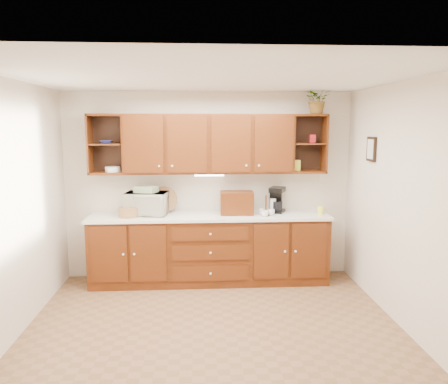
{
  "coord_description": "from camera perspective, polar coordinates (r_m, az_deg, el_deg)",
  "views": [
    {
      "loc": [
        -0.16,
        -4.35,
        2.13
      ],
      "look_at": [
        0.18,
        1.15,
        1.3
      ],
      "focal_mm": 35.0,
      "sensor_mm": 36.0,
      "label": 1
    }
  ],
  "objects": [
    {
      "name": "potted_plant",
      "position": [
        6.11,
        12.14,
        11.71
      ],
      "size": [
        0.35,
        0.31,
        0.38
      ],
      "primitive_type": "imported",
      "rotation": [
        0.0,
        0.0,
        0.03
      ],
      "color": "#999999",
      "rests_on": "upper_cabinets"
    },
    {
      "name": "wicker_basket",
      "position": [
        5.9,
        -12.37,
        -2.6
      ],
      "size": [
        0.27,
        0.27,
        0.13
      ],
      "primitive_type": "cylinder",
      "rotation": [
        0.0,
        0.0,
        0.06
      ],
      "color": "#9D6B41",
      "rests_on": "countertop"
    },
    {
      "name": "pantry_box_yellow",
      "position": [
        6.12,
        9.52,
        3.45
      ],
      "size": [
        0.08,
        0.07,
        0.14
      ],
      "primitive_type": "cube",
      "rotation": [
        0.0,
        0.0,
        0.05
      ],
      "color": "yellow",
      "rests_on": "upper_cabinets"
    },
    {
      "name": "back_wall",
      "position": [
        6.16,
        -2.0,
        0.87
      ],
      "size": [
        4.0,
        0.0,
        4.0
      ],
      "primitive_type": "plane",
      "rotation": [
        1.57,
        0.0,
        0.0
      ],
      "color": "beige",
      "rests_on": "floor"
    },
    {
      "name": "framed_picture",
      "position": [
        5.68,
        18.7,
        5.33
      ],
      "size": [
        0.03,
        0.24,
        0.3
      ],
      "primitive_type": "cube",
      "color": "black",
      "rests_on": "right_wall"
    },
    {
      "name": "bowl_stack",
      "position": [
        6.06,
        -15.12,
        6.33
      ],
      "size": [
        0.17,
        0.17,
        0.04
      ],
      "primitive_type": "imported",
      "rotation": [
        0.0,
        0.0,
        0.04
      ],
      "color": "navy",
      "rests_on": "upper_cabinets"
    },
    {
      "name": "towel_stack",
      "position": [
        5.96,
        -10.12,
        0.35
      ],
      "size": [
        0.33,
        0.29,
        0.08
      ],
      "primitive_type": "cube",
      "rotation": [
        0.0,
        0.0,
        -0.39
      ],
      "color": "#D5CE64",
      "rests_on": "microwave"
    },
    {
      "name": "coffee_maker",
      "position": [
        6.13,
        6.91,
        -1.05
      ],
      "size": [
        0.27,
        0.3,
        0.35
      ],
      "rotation": [
        0.0,
        0.0,
        -0.42
      ],
      "color": "black",
      "rests_on": "countertop"
    },
    {
      "name": "base_cabinets",
      "position": [
        6.04,
        -1.88,
        -7.53
      ],
      "size": [
        3.2,
        0.6,
        0.9
      ],
      "primitive_type": "cube",
      "color": "#391906",
      "rests_on": "floor"
    },
    {
      "name": "plate_stack",
      "position": [
        6.06,
        -14.31,
        2.9
      ],
      "size": [
        0.22,
        0.22,
        0.07
      ],
      "primitive_type": "cylinder",
      "rotation": [
        0.0,
        0.0,
        0.09
      ],
      "color": "white",
      "rests_on": "upper_cabinets"
    },
    {
      "name": "undercabinet_light",
      "position": [
        5.93,
        -1.95,
        2.21
      ],
      "size": [
        0.4,
        0.05,
        0.02
      ],
      "primitive_type": "cube",
      "color": "white",
      "rests_on": "upper_cabinets"
    },
    {
      "name": "wine_bottle",
      "position": [
        6.06,
        -10.33,
        -1.27
      ],
      "size": [
        0.09,
        0.09,
        0.33
      ],
      "primitive_type": "cylinder",
      "rotation": [
        0.0,
        0.0,
        0.36
      ],
      "color": "#113319",
      "rests_on": "countertop"
    },
    {
      "name": "woven_tray",
      "position": [
        6.13,
        -7.81,
        -2.56
      ],
      "size": [
        0.37,
        0.11,
        0.36
      ],
      "primitive_type": "cylinder",
      "rotation": [
        1.36,
        0.0,
        -0.04
      ],
      "color": "#9D6B41",
      "rests_on": "countertop"
    },
    {
      "name": "left_wall",
      "position": [
        4.8,
        -26.02,
        -2.25
      ],
      "size": [
        0.0,
        3.5,
        3.5
      ],
      "primitive_type": "plane",
      "rotation": [
        1.57,
        0.0,
        1.57
      ],
      "color": "beige",
      "rests_on": "floor"
    },
    {
      "name": "pantry_box_red",
      "position": [
        6.14,
        11.45,
        6.83
      ],
      "size": [
        0.08,
        0.07,
        0.11
      ],
      "primitive_type": "cube",
      "rotation": [
        0.0,
        0.0,
        0.06
      ],
      "color": "#A6181B",
      "rests_on": "upper_cabinets"
    },
    {
      "name": "canister_yellow",
      "position": [
        6.11,
        12.52,
        -2.34
      ],
      "size": [
        0.12,
        0.12,
        0.1
      ],
      "primitive_type": "cylinder",
      "rotation": [
        0.0,
        0.0,
        0.42
      ],
      "color": "yellow",
      "rests_on": "countertop"
    },
    {
      "name": "bread_box",
      "position": [
        5.93,
        1.68,
        -1.43
      ],
      "size": [
        0.45,
        0.29,
        0.31
      ],
      "primitive_type": "cube",
      "rotation": [
        0.0,
        0.0,
        -0.03
      ],
      "color": "#391906",
      "rests_on": "countertop"
    },
    {
      "name": "canister_red",
      "position": [
        5.9,
        0.71,
        -2.34
      ],
      "size": [
        0.11,
        0.11,
        0.14
      ],
      "primitive_type": "cylinder",
      "rotation": [
        0.0,
        0.0,
        -0.01
      ],
      "color": "#A6181B",
      "rests_on": "countertop"
    },
    {
      "name": "upper_cabinets",
      "position": [
        5.95,
        -1.9,
        6.32
      ],
      "size": [
        3.2,
        0.33,
        0.8
      ],
      "color": "#391906",
      "rests_on": "back_wall"
    },
    {
      "name": "canister_white",
      "position": [
        6.1,
        6.41,
        -1.77
      ],
      "size": [
        0.11,
        0.11,
        0.19
      ],
      "primitive_type": "cylinder",
      "rotation": [
        0.0,
        0.0,
        0.25
      ],
      "color": "white",
      "rests_on": "countertop"
    },
    {
      "name": "right_wall",
      "position": [
        4.93,
        22.54,
        -1.75
      ],
      "size": [
        0.0,
        3.5,
        3.5
      ],
      "primitive_type": "plane",
      "rotation": [
        1.57,
        0.0,
        -1.57
      ],
      "color": "beige",
      "rests_on": "floor"
    },
    {
      "name": "countertop",
      "position": [
        5.92,
        -1.9,
        -3.19
      ],
      "size": [
        3.24,
        0.64,
        0.04
      ],
      "primitive_type": "cube",
      "color": "silver",
      "rests_on": "base_cabinets"
    },
    {
      "name": "mug_tree",
      "position": [
        5.9,
        5.48,
        -2.65
      ],
      "size": [
        0.24,
        0.24,
        0.27
      ],
      "rotation": [
        0.0,
        0.0,
        0.19
      ],
      "color": "#391906",
      "rests_on": "countertop"
    },
    {
      "name": "ceiling",
      "position": [
        4.38,
        -1.44,
        14.75
      ],
      "size": [
        4.0,
        4.0,
        0.0
      ],
      "primitive_type": "plane",
      "rotation": [
        3.14,
        0.0,
        0.0
      ],
      "color": "white",
      "rests_on": "back_wall"
    },
    {
      "name": "floor",
      "position": [
        4.85,
        -1.32,
        -17.45
      ],
      "size": [
        4.0,
        4.0,
        0.0
      ],
      "primitive_type": "plane",
      "color": "brown",
      "rests_on": "ground"
    },
    {
      "name": "microwave",
      "position": [
        5.99,
        -10.07,
        -1.49
      ],
      "size": [
        0.6,
        0.44,
        0.31
      ],
      "primitive_type": "imported",
      "rotation": [
        0.0,
        0.0,
        -0.13
      ],
      "color": "silver",
      "rests_on": "countertop"
    }
  ]
}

